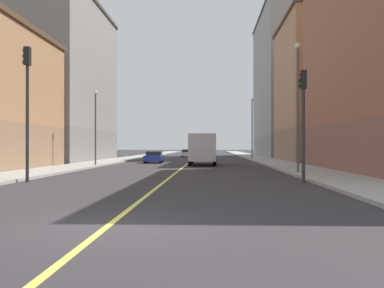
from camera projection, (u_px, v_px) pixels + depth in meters
name	position (u px, v px, depth m)	size (l,w,h in m)	color
ground_plane	(109.00, 225.00, 10.11)	(400.00, 400.00, 0.00)	#302D2F
sidewalk_left	(262.00, 159.00, 58.71)	(3.59, 168.00, 0.15)	#9E9B93
sidewalk_right	(125.00, 159.00, 59.42)	(3.59, 168.00, 0.15)	#9E9B93
lane_center_stripe	(193.00, 160.00, 59.07)	(0.16, 154.00, 0.01)	#E5D14C
building_left_mid	(322.00, 90.00, 52.39)	(9.17, 15.91, 16.41)	#8F6B4F
building_left_far	(287.00, 85.00, 75.81)	(9.17, 26.09, 23.95)	gray
building_right_midblock	(60.00, 82.00, 52.60)	(9.17, 21.43, 18.36)	slate
traffic_light_left_near	(303.00, 109.00, 21.72)	(0.40, 0.32, 5.40)	#2D2D2D
traffic_light_right_near	(27.00, 96.00, 22.27)	(0.40, 0.32, 6.64)	#2D2D2D
street_lamp_left_near	(298.00, 95.00, 28.27)	(0.36, 0.36, 8.06)	#4C4C51
street_lamp_right_near	(95.00, 119.00, 39.45)	(0.36, 0.36, 6.46)	#4C4C51
street_lamp_left_far	(252.00, 122.00, 59.23)	(0.36, 0.36, 7.84)	#4C4C51
car_white	(187.00, 153.00, 73.05)	(1.80, 3.98, 1.23)	white
car_green	(201.00, 154.00, 64.93)	(2.02, 4.58, 1.29)	#1E6B38
car_blue	(154.00, 157.00, 47.42)	(1.84, 4.10, 1.22)	#23389E
box_truck	(203.00, 149.00, 42.06)	(2.49, 7.76, 2.85)	beige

